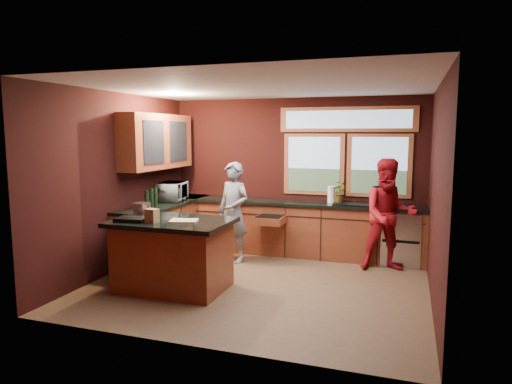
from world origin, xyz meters
The scene contains 14 objects.
floor centered at (0.00, 0.00, 0.00)m, with size 4.50×4.50×0.00m, color brown.
room_shell centered at (-0.60, 0.32, 1.80)m, with size 4.52×4.02×2.71m.
back_counter centered at (0.20, 1.70, 0.46)m, with size 4.50×0.64×0.93m.
left_counter centered at (-1.95, 0.85, 0.47)m, with size 0.64×2.30×0.93m.
island centered at (-1.04, -0.56, 0.48)m, with size 1.55×1.05×0.95m.
person_grey centered at (-0.75, 0.96, 0.81)m, with size 0.59×0.39×1.63m, color slate.
person_red centered at (1.66, 1.25, 0.86)m, with size 0.83×0.65×1.71m, color #A6131C.
microwave centered at (-1.92, 1.08, 1.09)m, with size 0.58×0.39×0.32m, color #999999.
potted_plant centered at (0.83, 1.75, 1.11)m, with size 0.33×0.29×0.37m, color #999999.
paper_towel centered at (0.71, 1.70, 1.07)m, with size 0.12×0.12×0.28m, color white.
cutting_board centered at (-0.84, -0.61, 0.95)m, with size 0.35×0.25×0.02m, color tan.
stock_pot centered at (-1.59, -0.41, 1.03)m, with size 0.24×0.24×0.18m, color #B6B6BB.
paper_bag centered at (-1.19, -0.81, 1.03)m, with size 0.15×0.12×0.18m, color brown.
black_tray centered at (-1.49, -0.81, 0.97)m, with size 0.40×0.28×0.05m, color black.
Camera 1 is at (1.91, -5.85, 2.09)m, focal length 32.00 mm.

